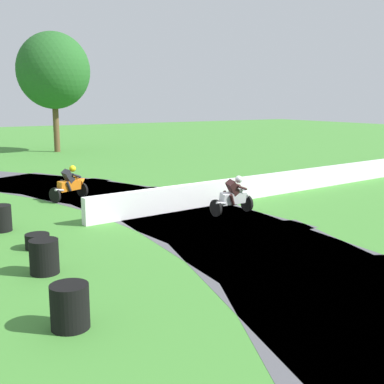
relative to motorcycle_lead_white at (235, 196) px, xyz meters
The scene contains 10 objects.
ground_plane 2.32m from the motorcycle_lead_white, 135.18° to the left, with size 120.00×120.00×0.00m, color #428433.
track_asphalt 3.27m from the motorcycle_lead_white, 152.86° to the left, with size 11.00×31.28×0.01m.
safety_barrier 4.66m from the motorcycle_lead_white, 26.10° to the left, with size 0.30×18.48×0.90m, color white.
motorcycle_lead_white is the anchor object (origin of this frame).
motorcycle_chase_orange 6.79m from the motorcycle_lead_white, 125.84° to the left, with size 1.70×1.18×1.42m.
tire_stack_near 9.49m from the motorcycle_lead_white, 144.93° to the right, with size 0.68×0.68×0.80m.
tire_stack_mid_a 7.73m from the motorcycle_lead_white, 161.71° to the right, with size 0.67×0.67×0.80m.
tire_stack_mid_b 6.97m from the motorcycle_lead_white, behind, with size 0.65×0.65×0.40m.
tire_stack_far 7.66m from the motorcycle_lead_white, 164.69° to the left, with size 0.66×0.66×0.80m.
tree_far_left 24.52m from the motorcycle_lead_white, 87.02° to the left, with size 5.36×5.36×8.85m.
Camera 1 is at (-8.74, -15.02, 3.96)m, focal length 46.35 mm.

